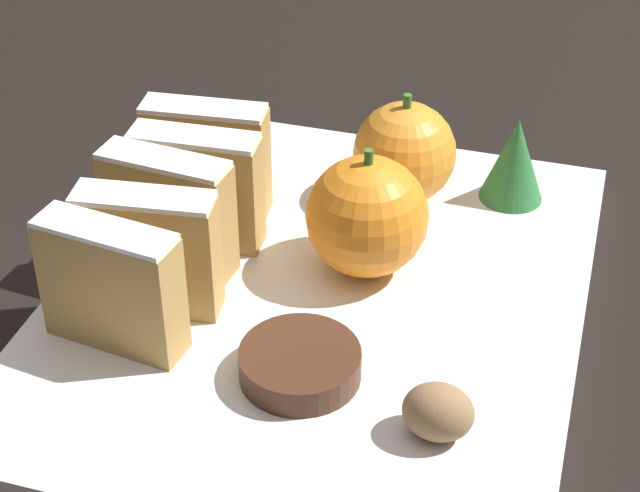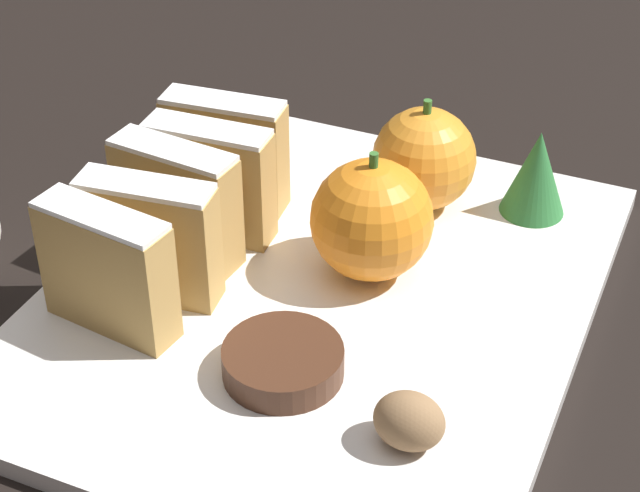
{
  "view_description": "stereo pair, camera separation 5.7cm",
  "coord_description": "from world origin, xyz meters",
  "px_view_note": "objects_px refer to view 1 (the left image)",
  "views": [
    {
      "loc": [
        0.13,
        -0.45,
        0.38
      ],
      "look_at": [
        0.0,
        0.0,
        0.04
      ],
      "focal_mm": 60.0,
      "sensor_mm": 36.0,
      "label": 1
    },
    {
      "loc": [
        0.19,
        -0.43,
        0.38
      ],
      "look_at": [
        0.0,
        0.0,
        0.04
      ],
      "focal_mm": 60.0,
      "sensor_mm": 36.0,
      "label": 2
    }
  ],
  "objects_px": {
    "chocolate_cookie": "(300,364)",
    "orange_far": "(405,153)",
    "orange_near": "(367,216)",
    "walnut": "(438,412)"
  },
  "relations": [
    {
      "from": "orange_far",
      "to": "walnut",
      "type": "bearing_deg",
      "value": -72.64
    },
    {
      "from": "orange_far",
      "to": "walnut",
      "type": "relative_size",
      "value": 2.09
    },
    {
      "from": "orange_far",
      "to": "chocolate_cookie",
      "type": "distance_m",
      "value": 0.18
    },
    {
      "from": "orange_near",
      "to": "walnut",
      "type": "xyz_separation_m",
      "value": [
        0.07,
        -0.12,
        -0.02
      ]
    },
    {
      "from": "orange_far",
      "to": "chocolate_cookie",
      "type": "height_order",
      "value": "orange_far"
    },
    {
      "from": "orange_near",
      "to": "orange_far",
      "type": "bearing_deg",
      "value": 87.22
    },
    {
      "from": "orange_near",
      "to": "chocolate_cookie",
      "type": "bearing_deg",
      "value": -94.84
    },
    {
      "from": "orange_far",
      "to": "walnut",
      "type": "height_order",
      "value": "orange_far"
    },
    {
      "from": "chocolate_cookie",
      "to": "orange_far",
      "type": "bearing_deg",
      "value": 86.07
    },
    {
      "from": "orange_near",
      "to": "orange_far",
      "type": "height_order",
      "value": "orange_near"
    }
  ]
}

